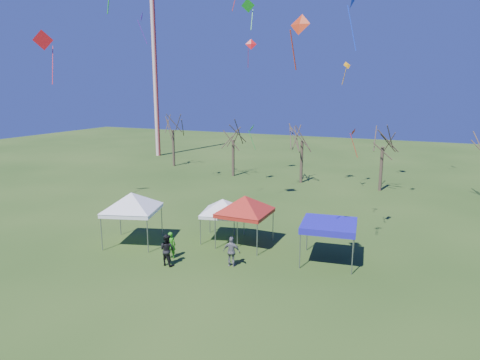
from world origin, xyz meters
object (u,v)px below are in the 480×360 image
object	(u,v)px
tent_white_mid	(223,202)
tent_red	(245,199)
person_grey	(232,252)
tree_1	(233,127)
radio_mast	(155,72)
tent_blue	(329,226)
tree_3	(384,131)
tent_white_west	(131,196)
tree_2	(303,125)
person_green	(171,245)
person_dark	(167,250)
tree_0	(173,117)

from	to	relation	value
tent_white_mid	tent_red	bearing A→B (deg)	-8.69
person_grey	tree_1	bearing A→B (deg)	-69.33
radio_mast	tent_blue	xyz separation A→B (m)	(33.37, -30.27, -10.23)
tree_3	tent_white_mid	size ratio (longest dim) A/B	2.15
tent_white_west	tree_2	bearing A→B (deg)	77.97
tree_1	person_green	distance (m)	25.87
person_dark	tent_white_west	bearing A→B (deg)	-22.04
tree_0	tree_1	size ratio (longest dim) A/B	1.12
person_green	tree_0	bearing A→B (deg)	-81.64
tree_1	tent_white_mid	bearing A→B (deg)	-66.63
radio_mast	tent_blue	bearing A→B (deg)	-42.22
radio_mast	tent_blue	world-z (taller)	radio_mast
tree_1	tent_white_mid	distance (m)	22.09
tree_1	tree_2	distance (m)	8.42
tree_3	person_grey	bearing A→B (deg)	-103.58
tree_1	radio_mast	bearing A→B (deg)	151.52
radio_mast	tent_white_mid	distance (m)	40.42
radio_mast	tree_0	bearing A→B (deg)	-42.77
tree_1	tree_2	bearing A→B (deg)	-1.85
tree_0	tree_3	xyz separation A→B (m)	(26.88, -3.34, -0.41)
tent_red	tree_3	bearing A→B (deg)	72.15
tree_1	person_dark	xyz separation A→B (m)	(7.63, -25.32, -4.84)
tree_1	tree_3	distance (m)	16.81
tree_0	tree_2	bearing A→B (deg)	-9.24
radio_mast	tent_red	xyz separation A→B (m)	(27.68, -29.70, -9.36)
tent_white_mid	person_dark	size ratio (longest dim) A/B	1.93
tree_1	tree_0	bearing A→B (deg)	164.82
tent_blue	tent_white_mid	bearing A→B (deg)	173.57
tent_red	radio_mast	bearing A→B (deg)	132.98
tree_1	tent_red	world-z (taller)	tree_1
tree_0	tree_2	distance (m)	18.72
tree_1	tree_3	world-z (taller)	tree_3
tree_0	person_grey	xyz separation A→B (m)	(21.25, -26.64, -5.58)
tent_white_mid	tree_3	bearing A→B (deg)	67.36
tent_white_west	tree_3	bearing A→B (deg)	59.54
tent_white_mid	tent_red	world-z (taller)	tent_red
tree_1	person_grey	size ratio (longest dim) A/B	4.18
tree_2	tree_3	xyz separation A→B (m)	(8.40, -0.33, -0.21)
tree_3	tent_red	world-z (taller)	tree_3
person_green	person_grey	xyz separation A→B (m)	(3.93, 0.44, 0.06)
tent_red	person_green	size ratio (longest dim) A/B	2.63
radio_mast	tent_blue	distance (m)	46.20
tent_red	tent_blue	world-z (taller)	tent_red
tree_2	tent_white_mid	xyz separation A→B (m)	(0.28, -19.81, -3.60)
tree_2	tent_white_mid	distance (m)	20.13
tree_1	person_dark	world-z (taller)	tree_1
tree_3	tent_white_west	xyz separation A→B (m)	(-13.28, -22.59, -2.80)
tree_3	tent_blue	distance (m)	20.68
tent_red	person_grey	bearing A→B (deg)	-78.43
radio_mast	tree_1	size ratio (longest dim) A/B	3.31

